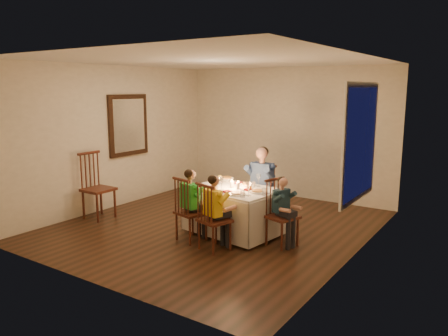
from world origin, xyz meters
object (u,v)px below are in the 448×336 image
Objects in this scene: dining_table at (234,201)px; chair_adult at (261,221)px; chair_near_left at (191,240)px; child_green at (191,240)px; chair_near_right at (215,250)px; chair_extra at (100,218)px; child_yellow at (215,250)px; adult at (261,221)px; serving_bowl at (226,179)px; chair_end at (282,245)px; child_teal at (282,245)px.

chair_adult is at bearing 93.01° from dining_table.
child_green reaches higher than chair_near_left.
chair_near_right is 2.49m from chair_extra.
child_green reaches higher than child_yellow.
adult reaches higher than chair_extra.
serving_bowl is (-0.46, -0.36, 0.72)m from adult.
chair_adult is 0.76× the size of adult.
child_yellow reaches higher than chair_end.
dining_table is 1.00m from chair_end.
dining_table is 1.54× the size of chair_near_right.
chair_end is at bearing -20.53° from serving_bowl.
chair_extra reaches higher than chair_end.
chair_near_left is 0.51m from child_yellow.
chair_adult is 2.75m from chair_extra.
child_yellow reaches higher than chair_adult.
child_yellow is (0.11, -1.49, 0.00)m from adult.
adult is 1.15m from child_teal.
serving_bowl reaches higher than child_yellow.
chair_near_right is at bearing -86.20° from chair_adult.
chair_near_right is (0.50, -0.12, 0.00)m from chair_near_left.
dining_table is at bearing -60.90° from child_yellow.
chair_near_right is 0.51m from child_green.
chair_adult is 0.96× the size of child_teal.
child_yellow is 4.63× the size of serving_bowl.
adult is (2.38, 1.37, 0.00)m from chair_extra.
adult is at bearing 0.00° from chair_adult.
child_yellow is at bearing -0.00° from chair_near_right.
chair_adult is 1.15m from chair_end.
dining_table is 0.88m from chair_near_left.
child_teal reaches higher than chair_near_left.
chair_adult is at bearing 37.81° from serving_bowl.
chair_end is 3.23m from chair_extra.
adult is (-0.80, 0.83, 0.00)m from chair_end.
serving_bowl is (-0.57, 1.13, 0.72)m from chair_near_right.
dining_table is 0.88m from adult.
chair_end is 1.53m from serving_bowl.
chair_adult is 0.90× the size of child_yellow.
adult is at bearing -92.15° from child_green.
adult is (0.06, 0.73, -0.50)m from dining_table.
dining_table is 1.00m from child_teal.
serving_bowl is at bearing -46.79° from child_yellow.
adult is 1.19× the size of child_green.
child_teal reaches higher than chair_end.
child_green is (-1.19, -0.55, 0.00)m from chair_end.
chair_extra reaches higher than chair_near_left.
child_teal is (0.69, 0.66, 0.00)m from child_yellow.
child_teal is at bearing -119.53° from chair_near_right.
child_green is (1.99, -0.00, 0.00)m from chair_extra.
child_teal is (1.19, 0.55, 0.00)m from child_green.
dining_table reaches higher than chair_end.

